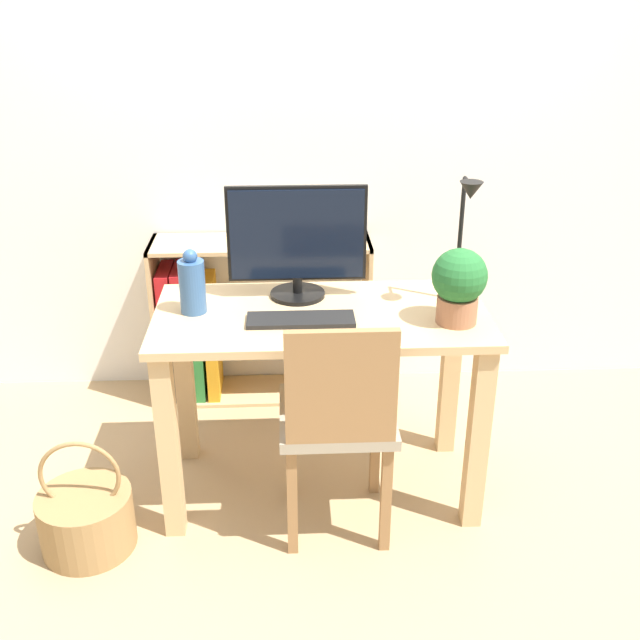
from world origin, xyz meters
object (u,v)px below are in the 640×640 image
at_px(desk_lamp, 464,230).
at_px(potted_plant, 459,283).
at_px(keyboard, 301,320).
at_px(basket, 87,518).
at_px(bookshelf, 222,327).
at_px(chair, 338,417).
at_px(monitor, 297,239).
at_px(vase, 192,285).

xyz_separation_m(desk_lamp, potted_plant, (-0.04, -0.14, -0.14)).
xyz_separation_m(keyboard, basket, (-0.77, -0.23, -0.65)).
xyz_separation_m(desk_lamp, bookshelf, (-0.93, 0.71, -0.69)).
distance_m(keyboard, bookshelf, 0.98).
relative_size(potted_plant, chair, 0.31).
bearing_deg(keyboard, bookshelf, 113.25).
xyz_separation_m(keyboard, potted_plant, (0.54, -0.03, 0.14)).
height_order(keyboard, bookshelf, same).
xyz_separation_m(chair, basket, (-0.89, -0.04, -0.37)).
height_order(desk_lamp, basket, desk_lamp).
xyz_separation_m(monitor, vase, (-0.37, -0.13, -0.12)).
distance_m(desk_lamp, potted_plant, 0.21).
xyz_separation_m(potted_plant, basket, (-1.31, -0.20, -0.79)).
relative_size(potted_plant, basket, 0.61).
height_order(monitor, desk_lamp, desk_lamp).
distance_m(vase, chair, 0.69).
height_order(monitor, potted_plant, monitor).
bearing_deg(chair, monitor, 109.03).
xyz_separation_m(monitor, keyboard, (0.01, -0.23, -0.22)).
relative_size(desk_lamp, potted_plant, 1.76).
bearing_deg(basket, desk_lamp, 14.31).
bearing_deg(vase, basket, -139.60).
bearing_deg(potted_plant, monitor, 154.48).
bearing_deg(bookshelf, monitor, -59.53).
xyz_separation_m(monitor, desk_lamp, (0.59, -0.12, 0.06)).
relative_size(desk_lamp, chair, 0.54).
relative_size(potted_plant, bookshelf, 0.27).
bearing_deg(desk_lamp, potted_plant, -105.43).
bearing_deg(chair, bookshelf, 117.54).
bearing_deg(basket, bookshelf, 68.37).
height_order(vase, desk_lamp, desk_lamp).
relative_size(vase, potted_plant, 0.89).
distance_m(monitor, chair, 0.67).
xyz_separation_m(monitor, potted_plant, (0.55, -0.26, -0.08)).
bearing_deg(bookshelf, keyboard, -66.75).
bearing_deg(keyboard, vase, 164.81).
bearing_deg(bookshelf, desk_lamp, -37.13).
bearing_deg(keyboard, desk_lamp, 11.34).
xyz_separation_m(vase, potted_plant, (0.92, -0.13, 0.04)).
bearing_deg(desk_lamp, vase, -179.23).
bearing_deg(desk_lamp, basket, -165.69).
height_order(keyboard, desk_lamp, desk_lamp).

